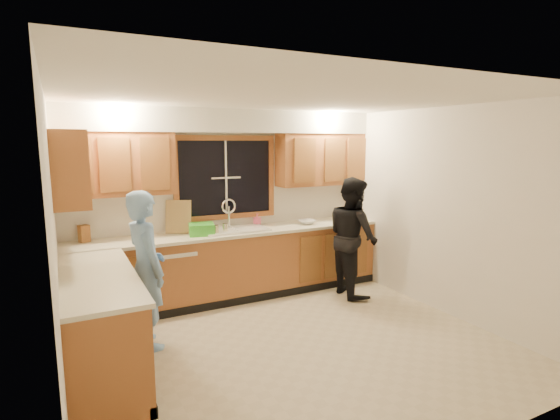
# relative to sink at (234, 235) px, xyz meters

# --- Properties ---
(floor) EXTENTS (4.20, 4.20, 0.00)m
(floor) POSITION_rel_sink_xyz_m (0.00, -1.60, -0.86)
(floor) COLOR #C0B194
(floor) RESTS_ON ground
(ceiling) EXTENTS (4.20, 4.20, 0.00)m
(ceiling) POSITION_rel_sink_xyz_m (0.00, -1.60, 1.64)
(ceiling) COLOR white
(wall_back) EXTENTS (4.20, 0.00, 4.20)m
(wall_back) POSITION_rel_sink_xyz_m (0.00, 0.30, 0.39)
(wall_back) COLOR white
(wall_back) RESTS_ON ground
(wall_left) EXTENTS (0.00, 3.80, 3.80)m
(wall_left) POSITION_rel_sink_xyz_m (-2.10, -1.60, 0.39)
(wall_left) COLOR white
(wall_left) RESTS_ON ground
(wall_right) EXTENTS (0.00, 3.80, 3.80)m
(wall_right) POSITION_rel_sink_xyz_m (2.10, -1.60, 0.39)
(wall_right) COLOR white
(wall_right) RESTS_ON ground
(base_cabinets_back) EXTENTS (4.20, 0.60, 0.88)m
(base_cabinets_back) POSITION_rel_sink_xyz_m (0.00, -0.00, -0.42)
(base_cabinets_back) COLOR #A86130
(base_cabinets_back) RESTS_ON ground
(base_cabinets_left) EXTENTS (0.60, 1.90, 0.88)m
(base_cabinets_left) POSITION_rel_sink_xyz_m (-1.80, -1.25, -0.42)
(base_cabinets_left) COLOR #A86130
(base_cabinets_left) RESTS_ON ground
(countertop_back) EXTENTS (4.20, 0.63, 0.04)m
(countertop_back) POSITION_rel_sink_xyz_m (0.00, -0.02, 0.04)
(countertop_back) COLOR beige
(countertop_back) RESTS_ON base_cabinets_back
(countertop_left) EXTENTS (0.63, 1.90, 0.04)m
(countertop_left) POSITION_rel_sink_xyz_m (-1.79, -1.25, 0.04)
(countertop_left) COLOR beige
(countertop_left) RESTS_ON base_cabinets_left
(upper_cabinets_left) EXTENTS (1.35, 0.33, 0.75)m
(upper_cabinets_left) POSITION_rel_sink_xyz_m (-1.43, 0.13, 0.96)
(upper_cabinets_left) COLOR #A86130
(upper_cabinets_left) RESTS_ON wall_back
(upper_cabinets_right) EXTENTS (1.35, 0.33, 0.75)m
(upper_cabinets_right) POSITION_rel_sink_xyz_m (1.43, 0.13, 0.96)
(upper_cabinets_right) COLOR #A86130
(upper_cabinets_right) RESTS_ON wall_back
(upper_cabinets_return) EXTENTS (0.33, 0.90, 0.75)m
(upper_cabinets_return) POSITION_rel_sink_xyz_m (-1.94, -0.48, 0.96)
(upper_cabinets_return) COLOR #A86130
(upper_cabinets_return) RESTS_ON wall_left
(soffit) EXTENTS (4.20, 0.35, 0.30)m
(soffit) POSITION_rel_sink_xyz_m (0.00, 0.12, 1.49)
(soffit) COLOR silver
(soffit) RESTS_ON wall_back
(window_frame) EXTENTS (1.44, 0.03, 1.14)m
(window_frame) POSITION_rel_sink_xyz_m (0.00, 0.29, 0.74)
(window_frame) COLOR black
(window_frame) RESTS_ON wall_back
(sink) EXTENTS (0.86, 0.52, 0.57)m
(sink) POSITION_rel_sink_xyz_m (0.00, 0.00, 0.00)
(sink) COLOR white
(sink) RESTS_ON countertop_back
(dishwasher) EXTENTS (0.60, 0.56, 0.82)m
(dishwasher) POSITION_rel_sink_xyz_m (-0.85, -0.01, -0.45)
(dishwasher) COLOR silver
(dishwasher) RESTS_ON floor
(stove) EXTENTS (0.58, 0.75, 0.90)m
(stove) POSITION_rel_sink_xyz_m (-1.80, -1.82, -0.41)
(stove) COLOR silver
(stove) RESTS_ON floor
(man) EXTENTS (0.49, 0.65, 1.62)m
(man) POSITION_rel_sink_xyz_m (-1.31, -0.92, -0.06)
(man) COLOR #76A4E0
(man) RESTS_ON floor
(woman) EXTENTS (0.72, 0.87, 1.62)m
(woman) POSITION_rel_sink_xyz_m (1.48, -0.61, -0.05)
(woman) COLOR black
(woman) RESTS_ON floor
(knife_block) EXTENTS (0.14, 0.13, 0.20)m
(knife_block) POSITION_rel_sink_xyz_m (-1.81, 0.17, 0.16)
(knife_block) COLOR #925928
(knife_block) RESTS_ON countertop_back
(cutting_board) EXTENTS (0.34, 0.23, 0.42)m
(cutting_board) POSITION_rel_sink_xyz_m (-0.70, 0.17, 0.27)
(cutting_board) COLOR tan
(cutting_board) RESTS_ON countertop_back
(dish_crate) EXTENTS (0.36, 0.35, 0.14)m
(dish_crate) POSITION_rel_sink_xyz_m (-0.47, -0.06, 0.13)
(dish_crate) COLOR green
(dish_crate) RESTS_ON countertop_back
(soap_bottle) EXTENTS (0.10, 0.10, 0.17)m
(soap_bottle) POSITION_rel_sink_xyz_m (0.41, 0.17, 0.14)
(soap_bottle) COLOR #ED5A82
(soap_bottle) RESTS_ON countertop_back
(bowl) EXTENTS (0.26, 0.26, 0.06)m
(bowl) POSITION_rel_sink_xyz_m (1.09, -0.05, 0.08)
(bowl) COLOR silver
(bowl) RESTS_ON countertop_back
(can_left) EXTENTS (0.08, 0.08, 0.12)m
(can_left) POSITION_rel_sink_xyz_m (-0.30, -0.15, 0.12)
(can_left) COLOR beige
(can_left) RESTS_ON countertop_back
(can_right) EXTENTS (0.08, 0.08, 0.12)m
(can_right) POSITION_rel_sink_xyz_m (-0.16, -0.10, 0.12)
(can_right) COLOR beige
(can_right) RESTS_ON countertop_back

